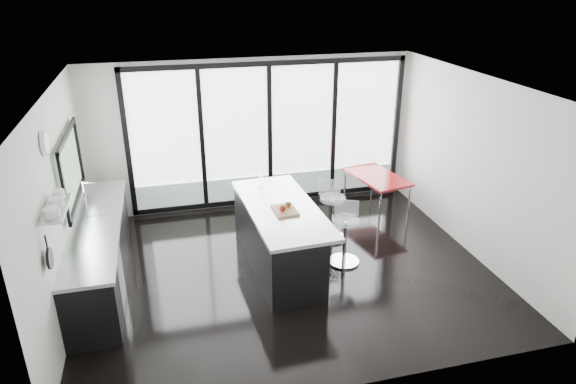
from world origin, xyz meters
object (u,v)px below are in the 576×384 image
object	(u,v)px
island	(277,236)
bar_stool_far	(332,218)
bar_stool_near	(345,241)
red_table	(376,193)

from	to	relation	value
island	bar_stool_far	bearing A→B (deg)	28.60
bar_stool_near	bar_stool_far	world-z (taller)	bar_stool_far
bar_stool_near	red_table	bearing A→B (deg)	76.94
bar_stool_near	bar_stool_far	distance (m)	0.78
island	bar_stool_near	size ratio (longest dim) A/B	3.22
island	red_table	bearing A→B (deg)	33.34
bar_stool_near	red_table	world-z (taller)	bar_stool_near
bar_stool_far	bar_stool_near	bearing A→B (deg)	-94.20
island	bar_stool_far	distance (m)	1.24
bar_stool_far	red_table	bearing A→B (deg)	37.50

